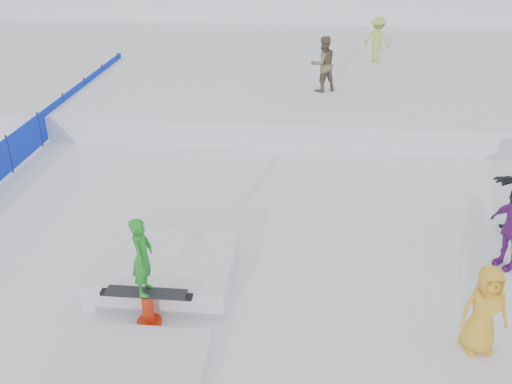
# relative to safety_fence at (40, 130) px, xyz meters

# --- Properties ---
(ground) EXTENTS (120.00, 120.00, 0.00)m
(ground) POSITION_rel_safety_fence_xyz_m (6.50, -6.60, -0.55)
(ground) COLOR white
(snow_midrise) EXTENTS (50.00, 18.00, 0.80)m
(snow_midrise) POSITION_rel_safety_fence_xyz_m (6.50, 9.40, -0.15)
(snow_midrise) COLOR white
(snow_midrise) RESTS_ON ground
(safety_fence) EXTENTS (0.05, 16.00, 1.10)m
(safety_fence) POSITION_rel_safety_fence_xyz_m (0.00, 0.00, 0.00)
(safety_fence) COLOR #0D29CE
(safety_fence) RESTS_ON ground
(walker_olive) EXTENTS (1.14, 1.06, 1.88)m
(walker_olive) POSITION_rel_safety_fence_xyz_m (8.46, 4.01, 1.19)
(walker_olive) COLOR brown
(walker_olive) RESTS_ON snow_midrise
(walker_ygreen) EXTENTS (1.34, 1.16, 1.80)m
(walker_ygreen) POSITION_rel_safety_fence_xyz_m (10.68, 8.35, 1.15)
(walker_ygreen) COLOR #B2CA4E
(walker_ygreen) RESTS_ON snow_midrise
(spectator_purple) EXTENTS (0.94, 1.08, 1.74)m
(spectator_purple) POSITION_rel_safety_fence_xyz_m (12.16, -5.26, 0.32)
(spectator_purple) COLOR #712085
(spectator_purple) RESTS_ON ground
(spectator_yellow) EXTENTS (0.85, 0.61, 1.60)m
(spectator_yellow) POSITION_rel_safety_fence_xyz_m (11.00, -7.81, 0.25)
(spectator_yellow) COLOR gold
(spectator_yellow) RESTS_ON ground
(jib_rail_feature) EXTENTS (2.60, 4.40, 2.11)m
(jib_rail_feature) POSITION_rel_safety_fence_xyz_m (5.42, -7.16, -0.25)
(jib_rail_feature) COLOR white
(jib_rail_feature) RESTS_ON ground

